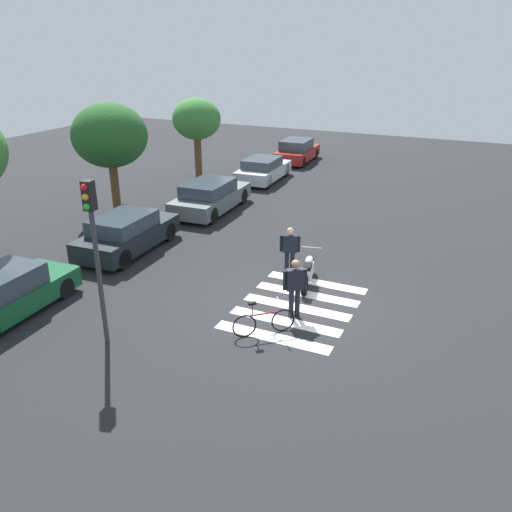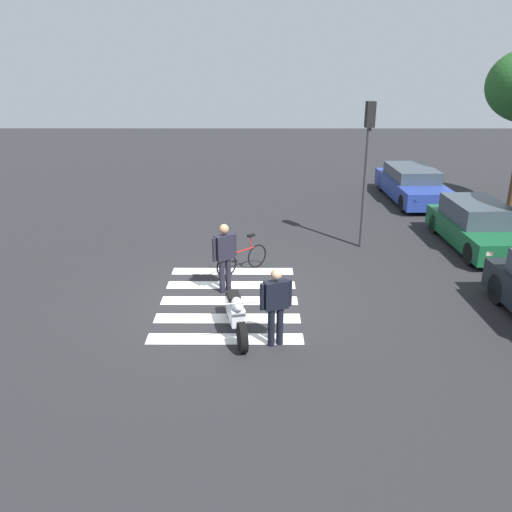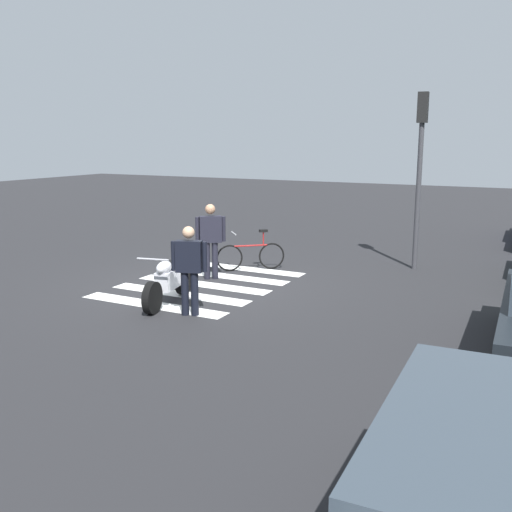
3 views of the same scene
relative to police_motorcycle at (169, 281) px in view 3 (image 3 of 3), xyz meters
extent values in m
plane|color=#232326|center=(-1.55, -0.22, -0.45)|extent=(60.00, 60.00, 0.00)
cylinder|color=black|center=(0.72, 0.15, -0.15)|extent=(0.62, 0.26, 0.60)
cylinder|color=black|center=(-0.70, -0.14, -0.15)|extent=(0.62, 0.26, 0.60)
cube|color=silver|center=(-0.04, -0.01, 0.03)|extent=(0.84, 0.44, 0.36)
ellipsoid|color=silver|center=(0.18, 0.04, 0.30)|extent=(0.52, 0.33, 0.24)
cube|color=black|center=(-0.24, -0.05, 0.27)|extent=(0.48, 0.32, 0.12)
cylinder|color=#A5A5AD|center=(0.64, 0.13, 0.55)|extent=(0.16, 0.61, 0.04)
torus|color=black|center=(-2.95, -0.35, -0.13)|extent=(0.46, 0.51, 0.65)
torus|color=black|center=(-3.65, 0.43, -0.13)|extent=(0.46, 0.51, 0.65)
cylinder|color=maroon|center=(-3.30, 0.04, 0.15)|extent=(0.57, 0.64, 0.04)
cylinder|color=maroon|center=(-3.51, 0.27, 0.32)|extent=(0.05, 0.05, 0.34)
cube|color=black|center=(-3.51, 0.27, 0.50)|extent=(0.21, 0.22, 0.06)
cylinder|color=#99999E|center=(-3.02, -0.28, 0.47)|extent=(0.36, 0.33, 0.03)
cylinder|color=black|center=(0.43, 0.88, -0.05)|extent=(0.14, 0.14, 0.80)
cylinder|color=black|center=(0.49, 0.71, -0.05)|extent=(0.14, 0.14, 0.80)
cube|color=black|center=(0.46, 0.80, 0.64)|extent=(0.34, 0.51, 0.57)
sphere|color=tan|center=(0.46, 0.80, 1.07)|extent=(0.22, 0.22, 0.22)
cylinder|color=black|center=(0.37, 1.07, 0.64)|extent=(0.09, 0.09, 0.54)
cylinder|color=black|center=(0.55, 0.53, 0.64)|extent=(0.09, 0.09, 0.54)
cylinder|color=black|center=(-2.04, -0.41, -0.03)|extent=(0.14, 0.14, 0.84)
cylinder|color=black|center=(-2.15, -0.27, -0.03)|extent=(0.14, 0.14, 0.84)
cube|color=black|center=(-2.09, -0.34, 0.69)|extent=(0.46, 0.51, 0.60)
sphere|color=#8C664C|center=(-2.09, -0.34, 1.15)|extent=(0.23, 0.23, 0.23)
cylinder|color=black|center=(-1.91, -0.57, 0.69)|extent=(0.09, 0.09, 0.57)
cylinder|color=black|center=(-2.28, -0.11, 0.69)|extent=(0.09, 0.09, 0.57)
cube|color=silver|center=(-3.35, -0.22, -0.44)|extent=(0.45, 3.19, 0.01)
cube|color=silver|center=(-2.45, -0.22, -0.44)|extent=(0.45, 3.19, 0.01)
cube|color=silver|center=(-1.55, -0.22, -0.44)|extent=(0.45, 3.19, 0.01)
cube|color=silver|center=(-0.65, -0.22, -0.44)|extent=(0.45, 3.19, 0.01)
cube|color=silver|center=(0.25, -0.22, -0.44)|extent=(0.45, 3.19, 0.01)
cylinder|color=black|center=(1.46, 6.13, -0.10)|extent=(0.71, 0.25, 0.70)
cylinder|color=black|center=(-1.44, 6.01, -0.10)|extent=(0.71, 0.25, 0.70)
cylinder|color=black|center=(3.87, 5.57, -0.09)|extent=(0.72, 0.25, 0.71)
cylinder|color=#38383D|center=(-5.30, 3.53, 1.30)|extent=(0.12, 0.12, 3.50)
cube|color=black|center=(-5.30, 3.53, 3.40)|extent=(0.26, 0.26, 0.70)
sphere|color=red|center=(-5.42, 3.51, 3.63)|extent=(0.16, 0.16, 0.16)
sphere|color=orange|center=(-5.42, 3.51, 3.40)|extent=(0.16, 0.16, 0.16)
sphere|color=green|center=(-5.42, 3.51, 3.17)|extent=(0.16, 0.16, 0.16)
camera|label=1|loc=(-14.17, -4.74, 6.72)|focal=36.81mm
camera|label=2|loc=(9.91, 0.44, 5.04)|focal=37.93mm
camera|label=3|loc=(8.95, 6.57, 2.71)|focal=41.10mm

